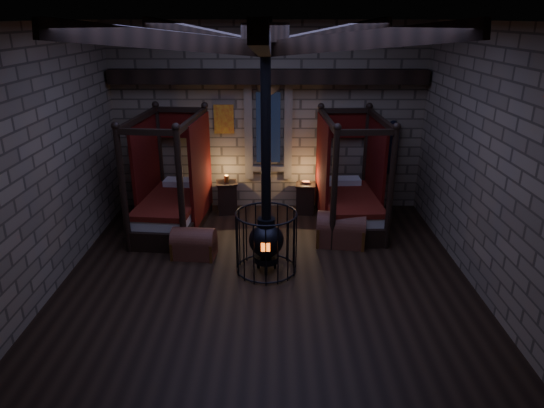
{
  "coord_description": "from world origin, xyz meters",
  "views": [
    {
      "loc": [
        0.14,
        -7.38,
        4.26
      ],
      "look_at": [
        0.1,
        0.6,
        1.16
      ],
      "focal_mm": 32.0,
      "sensor_mm": 36.0,
      "label": 1
    }
  ],
  "objects_px": {
    "trunk_left": "(194,244)",
    "stove": "(266,237)",
    "bed_left": "(173,201)",
    "bed_right": "(349,199)",
    "trunk_right": "(341,230)"
  },
  "relations": [
    {
      "from": "bed_left",
      "to": "stove",
      "type": "height_order",
      "value": "stove"
    },
    {
      "from": "bed_right",
      "to": "bed_left",
      "type": "bearing_deg",
      "value": -179.97
    },
    {
      "from": "bed_right",
      "to": "stove",
      "type": "height_order",
      "value": "stove"
    },
    {
      "from": "trunk_left",
      "to": "trunk_right",
      "type": "height_order",
      "value": "trunk_right"
    },
    {
      "from": "bed_left",
      "to": "trunk_right",
      "type": "xyz_separation_m",
      "value": [
        3.48,
        -0.81,
        -0.29
      ]
    },
    {
      "from": "bed_left",
      "to": "bed_right",
      "type": "bearing_deg",
      "value": 8.07
    },
    {
      "from": "trunk_left",
      "to": "stove",
      "type": "xyz_separation_m",
      "value": [
        1.38,
        -0.54,
        0.39
      ]
    },
    {
      "from": "bed_left",
      "to": "trunk_left",
      "type": "bearing_deg",
      "value": -59.35
    },
    {
      "from": "bed_left",
      "to": "stove",
      "type": "relative_size",
      "value": 0.6
    },
    {
      "from": "bed_left",
      "to": "trunk_right",
      "type": "bearing_deg",
      "value": -7.72
    },
    {
      "from": "bed_right",
      "to": "trunk_right",
      "type": "distance_m",
      "value": 1.06
    },
    {
      "from": "trunk_right",
      "to": "bed_left",
      "type": "bearing_deg",
      "value": 175.23
    },
    {
      "from": "bed_right",
      "to": "trunk_left",
      "type": "height_order",
      "value": "bed_right"
    },
    {
      "from": "trunk_left",
      "to": "trunk_right",
      "type": "distance_m",
      "value": 2.89
    },
    {
      "from": "bed_right",
      "to": "stove",
      "type": "relative_size",
      "value": 0.58
    }
  ]
}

